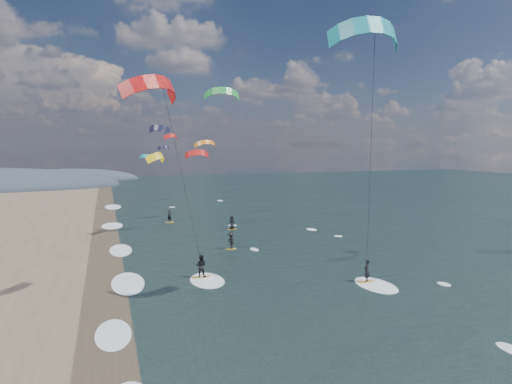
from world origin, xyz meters
name	(u,v)px	position (x,y,z in m)	size (l,w,h in m)	color
ground	(351,350)	(0.00, 0.00, 0.00)	(260.00, 260.00, 0.00)	black
wet_sand_strip	(105,309)	(-12.00, 10.00, 0.00)	(3.00, 240.00, 0.00)	#382D23
kitesurfer_near_a	(375,87)	(3.81, 4.12, 14.02)	(7.80, 8.44, 18.16)	gold
kitesurfer_near_b	(177,151)	(-7.18, 10.11, 10.15)	(7.22, 9.22, 15.25)	gold
far_kitesurfers	(219,229)	(0.41, 28.99, 0.87)	(7.80, 18.12, 1.75)	gold
bg_kite_field	(177,137)	(0.09, 55.44, 11.96)	(15.38, 64.76, 9.75)	black
shoreline_surf	(122,285)	(-10.80, 14.75, 0.00)	(2.40, 79.40, 0.11)	white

